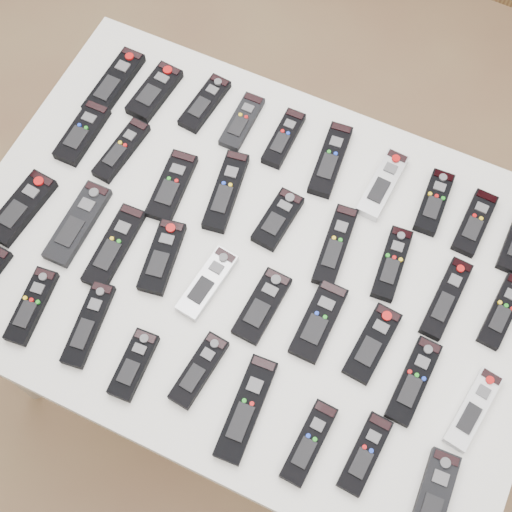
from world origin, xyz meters
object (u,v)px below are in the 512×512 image
at_px(remote_3, 242,122).
at_px(remote_35, 309,443).
at_px(table, 256,270).
at_px(remote_26, 372,343).
at_px(remote_6, 383,185).
at_px(remote_14, 278,219).
at_px(remote_23, 207,283).
at_px(remote_33, 199,370).
at_px(remote_20, 78,223).
at_px(remote_22, 162,257).
at_px(remote_16, 392,264).
at_px(remote_32, 134,365).
at_px(remote_0, 114,83).
at_px(remote_25, 319,321).
at_px(remote_4, 284,138).
at_px(remote_28, 473,409).
at_px(remote_1, 155,92).
at_px(remote_17, 446,298).
at_px(remote_19, 22,208).
at_px(remote_12, 172,186).
at_px(remote_21, 114,246).
at_px(remote_34, 246,409).
at_px(remote_36, 365,454).
at_px(remote_8, 475,223).
at_px(remote_10, 82,133).
at_px(remote_13, 226,191).
at_px(remote_18, 503,311).
at_px(remote_27, 414,381).
at_px(remote_24, 262,306).
at_px(remote_7, 434,202).
at_px(remote_37, 433,499).
at_px(remote_11, 122,150).
at_px(remote_31, 89,324).
at_px(remote_30, 32,306).

bearing_deg(remote_3, remote_35, -54.92).
xyz_separation_m(table, remote_26, (0.29, -0.07, 0.07)).
xyz_separation_m(remote_6, remote_14, (-0.17, -0.18, -0.00)).
relative_size(remote_23, remote_33, 1.06).
distance_m(remote_14, remote_20, 0.43).
bearing_deg(remote_3, remote_22, -91.10).
height_order(remote_16, remote_32, same).
xyz_separation_m(remote_0, remote_25, (0.67, -0.34, -0.00)).
xyz_separation_m(remote_0, remote_4, (0.43, 0.03, -0.00)).
relative_size(remote_16, remote_32, 1.17).
relative_size(remote_4, remote_14, 1.09).
bearing_deg(remote_28, remote_25, -177.75).
distance_m(remote_1, remote_3, 0.22).
distance_m(remote_17, remote_35, 0.41).
distance_m(remote_14, remote_16, 0.26).
bearing_deg(remote_19, remote_17, 17.37).
xyz_separation_m(remote_17, remote_28, (0.12, -0.19, -0.00)).
xyz_separation_m(remote_12, remote_22, (0.06, -0.16, 0.00)).
bearing_deg(remote_21, remote_14, 33.56).
xyz_separation_m(remote_34, remote_36, (0.24, 0.02, 0.00)).
height_order(remote_8, remote_25, remote_25).
height_order(remote_10, remote_13, same).
relative_size(remote_16, remote_18, 0.99).
height_order(remote_12, remote_27, same).
bearing_deg(remote_22, remote_28, -11.96).
distance_m(remote_16, remote_24, 0.29).
xyz_separation_m(remote_0, remote_10, (0.00, -0.15, 0.00)).
relative_size(remote_6, remote_16, 1.06).
bearing_deg(remote_0, remote_7, 3.06).
bearing_deg(remote_3, remote_7, -2.02).
relative_size(remote_14, remote_37, 0.77).
xyz_separation_m(remote_6, remote_35, (0.08, -0.58, 0.00)).
relative_size(remote_11, remote_24, 1.05).
bearing_deg(remote_24, remote_35, -43.91).
height_order(remote_17, remote_23, remote_17).
xyz_separation_m(remote_14, remote_31, (-0.25, -0.38, -0.00)).
relative_size(remote_10, remote_11, 0.97).
relative_size(remote_1, remote_31, 0.87).
height_order(table, remote_4, remote_4).
relative_size(remote_0, remote_35, 1.21).
distance_m(remote_6, remote_36, 0.58).
bearing_deg(remote_32, remote_37, -2.56).
bearing_deg(remote_27, remote_36, -99.02).
xyz_separation_m(remote_21, remote_31, (0.04, -0.17, 0.00)).
distance_m(remote_14, remote_34, 0.41).
distance_m(remote_17, remote_20, 0.79).
bearing_deg(remote_14, remote_36, -42.19).
bearing_deg(remote_17, remote_4, 158.69).
bearing_deg(remote_30, remote_19, 120.89).
bearing_deg(table, remote_3, 120.56).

